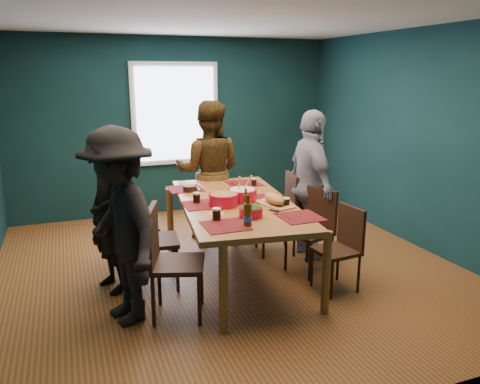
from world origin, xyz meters
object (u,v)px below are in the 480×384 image
object	(u,v)px
chair_left_far	(130,218)
chair_right_near	(343,242)
person_back	(209,171)
person_near_left	(120,227)
chair_left_near	(166,254)
chair_right_mid	(315,224)
chair_right_far	(283,207)
bowl_salad	(223,199)
chair_left_mid	(145,232)
cutting_board	(274,200)
person_far_left	(109,216)
person_right	(311,185)
bowl_dumpling	(242,194)
dining_table	(236,209)
bowl_herbs	(251,212)

from	to	relation	value
chair_left_far	chair_right_near	distance (m)	2.33
person_back	person_near_left	size ratio (longest dim) A/B	1.05
chair_left_near	chair_left_far	bearing A→B (deg)	115.33
person_back	chair_right_mid	bearing A→B (deg)	141.65
chair_right_far	chair_right_near	distance (m)	1.15
person_back	bowl_salad	world-z (taller)	person_back
chair_left_mid	person_back	xyz separation A→B (m)	(1.04, 1.21, 0.32)
chair_right_near	bowl_salad	world-z (taller)	bowl_salad
cutting_board	chair_right_far	bearing A→B (deg)	45.12
chair_right_near	person_far_left	xyz separation A→B (m)	(-2.19, 0.81, 0.28)
person_right	bowl_dumpling	size ratio (longest dim) A/B	5.73
chair_left_far	person_near_left	world-z (taller)	person_near_left
person_right	bowl_salad	world-z (taller)	person_right
dining_table	chair_left_mid	bearing A→B (deg)	-178.91
bowl_dumpling	cutting_board	bearing A→B (deg)	-47.92
dining_table	chair_right_far	xyz separation A→B (m)	(0.79, 0.51, -0.20)
chair_left_near	chair_right_near	size ratio (longest dim) A/B	1.20
chair_right_mid	person_near_left	bearing A→B (deg)	170.37
person_back	bowl_dumpling	world-z (taller)	person_back
bowl_salad	bowl_herbs	size ratio (longest dim) A/B	1.35
chair_right_near	bowl_salad	bearing A→B (deg)	148.07
chair_right_far	bowl_herbs	distance (m)	1.40
chair_right_near	person_back	distance (m)	2.14
person_near_left	bowl_herbs	xyz separation A→B (m)	(1.19, -0.07, 0.03)
chair_left_near	person_near_left	bearing A→B (deg)	-173.18
person_back	cutting_board	bearing A→B (deg)	120.45
chair_right_near	person_near_left	xyz separation A→B (m)	(-2.16, 0.15, 0.37)
bowl_dumpling	person_near_left	bearing A→B (deg)	-159.46
chair_left_mid	cutting_board	xyz separation A→B (m)	(1.26, -0.36, 0.31)
chair_left_mid	bowl_herbs	xyz separation A→B (m)	(0.89, -0.65, 0.31)
chair_right_far	person_back	size ratio (longest dim) A/B	0.54
chair_left_far	bowl_salad	world-z (taller)	chair_left_far
dining_table	bowl_herbs	xyz separation A→B (m)	(-0.06, -0.55, 0.13)
person_back	person_right	xyz separation A→B (m)	(0.93, -1.05, -0.03)
person_right	bowl_salad	xyz separation A→B (m)	(-1.20, -0.36, 0.04)
chair_right_mid	person_back	size ratio (longest dim) A/B	0.51
person_near_left	person_right	bearing A→B (deg)	93.00
person_right	bowl_dumpling	distance (m)	0.99
chair_left_mid	bowl_salad	distance (m)	0.86
chair_left_mid	chair_left_near	distance (m)	0.67
chair_left_far	person_back	distance (m)	1.33
dining_table	chair_left_mid	size ratio (longest dim) A/B	2.32
chair_right_far	chair_right_mid	size ratio (longest dim) A/B	1.06
dining_table	chair_right_far	bearing A→B (deg)	39.77
chair_right_mid	bowl_dumpling	distance (m)	0.91
person_back	person_right	distance (m)	1.40
person_right	cutting_board	xyz separation A→B (m)	(-0.71, -0.52, 0.03)
chair_right_far	bowl_herbs	world-z (taller)	chair_right_far
chair_left_far	chair_right_far	bearing A→B (deg)	4.99
dining_table	bowl_dumpling	world-z (taller)	bowl_dumpling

